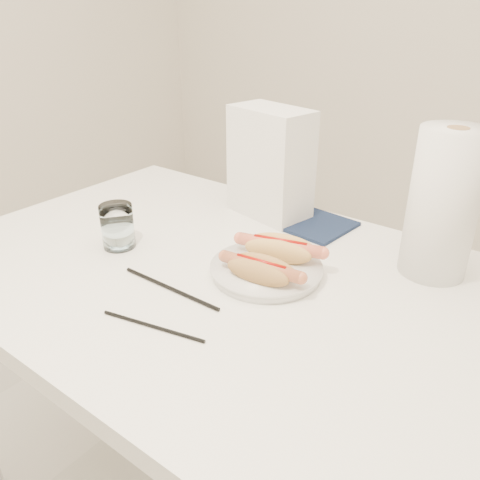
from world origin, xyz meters
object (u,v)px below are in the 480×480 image
Objects in this scene: hotdog_left at (280,249)px; plate at (266,271)px; hotdog_right at (261,270)px; napkin_box at (270,163)px; paper_towel_roll at (443,204)px; water_glass at (117,226)px; table at (217,292)px.

plate is at bearing -107.22° from hotdog_left.
napkin_box is (-0.19, 0.30, 0.09)m from hotdog_right.
napkin_box is (-0.17, 0.21, 0.09)m from hotdog_left.
plate is 0.06m from hotdog_left.
plate is at bearing -45.16° from napkin_box.
napkin_box reaches higher than plate.
water_glass is at bearing -152.24° from paper_towel_roll.
hotdog_left is 1.07× the size of hotdog_right.
hotdog_right reaches higher than table.
paper_towel_roll is at bearing 35.47° from table.
napkin_box reaches higher than hotdog_left.
hotdog_right is at bearing -67.43° from plate.
hotdog_right is at bearing 8.05° from water_glass.
paper_towel_roll is at bearing 5.55° from napkin_box.
hotdog_right is at bearing -94.48° from hotdog_left.
paper_towel_roll reaches higher than hotdog_right.
napkin_box is at bearing 173.93° from paper_towel_roll.
paper_towel_roll is (0.35, 0.25, 0.20)m from table.
hotdog_left is (0.00, 0.05, 0.03)m from plate.
hotdog_right is at bearing -46.62° from napkin_box.
water_glass is at bearing -102.78° from napkin_box.
hotdog_left reaches higher than hotdog_right.
paper_towel_roll is at bearing 40.96° from hotdog_right.
paper_towel_roll reaches higher than table.
plate is 0.06m from hotdog_right.
napkin_box is at bearing 103.47° from table.
water_glass is at bearing -172.24° from hotdog_left.
table is 4.51× the size of napkin_box.
hotdog_left reaches higher than table.
napkin_box is (-0.07, 0.30, 0.19)m from table.
water_glass is (-0.33, -0.14, 0.01)m from hotdog_left.
plate is 1.31× the size of hotdog_right.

